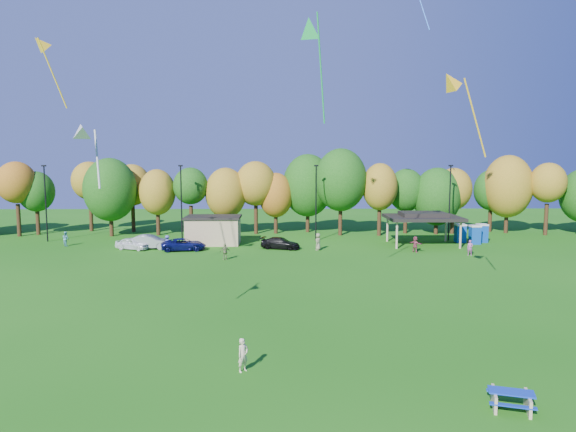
{
  "coord_description": "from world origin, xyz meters",
  "views": [
    {
      "loc": [
        -2.24,
        -20.78,
        9.81
      ],
      "look_at": [
        -1.84,
        6.0,
        6.82
      ],
      "focal_mm": 32.0,
      "sensor_mm": 36.0,
      "label": 1
    }
  ],
  "objects_px": {
    "picnic_table": "(511,399)",
    "car_a": "(133,244)",
    "porta_potties": "(472,234)",
    "car_c": "(184,244)",
    "car_b": "(149,242)",
    "car_d": "(280,243)",
    "kite_flyer": "(243,355)"
  },
  "relations": [
    {
      "from": "car_a",
      "to": "kite_flyer",
      "type": "bearing_deg",
      "value": -136.56
    },
    {
      "from": "porta_potties",
      "to": "car_c",
      "type": "xyz_separation_m",
      "value": [
        -32.91,
        -4.55,
        -0.44
      ]
    },
    {
      "from": "picnic_table",
      "to": "kite_flyer",
      "type": "relative_size",
      "value": 1.29
    },
    {
      "from": "porta_potties",
      "to": "car_b",
      "type": "xyz_separation_m",
      "value": [
        -36.84,
        -3.5,
        -0.33
      ]
    },
    {
      "from": "car_b",
      "to": "car_d",
      "type": "distance_m",
      "value": 14.33
    },
    {
      "from": "car_c",
      "to": "car_b",
      "type": "bearing_deg",
      "value": 66.11
    },
    {
      "from": "kite_flyer",
      "to": "car_d",
      "type": "xyz_separation_m",
      "value": [
        1.73,
        32.52,
        -0.16
      ]
    },
    {
      "from": "porta_potties",
      "to": "car_d",
      "type": "xyz_separation_m",
      "value": [
        -22.51,
        -3.73,
        -0.47
      ]
    },
    {
      "from": "car_a",
      "to": "car_b",
      "type": "height_order",
      "value": "car_b"
    },
    {
      "from": "kite_flyer",
      "to": "car_c",
      "type": "bearing_deg",
      "value": 60.7
    },
    {
      "from": "picnic_table",
      "to": "car_a",
      "type": "height_order",
      "value": "car_a"
    },
    {
      "from": "porta_potties",
      "to": "car_d",
      "type": "distance_m",
      "value": 22.82
    },
    {
      "from": "car_c",
      "to": "car_a",
      "type": "bearing_deg",
      "value": 75.01
    },
    {
      "from": "car_d",
      "to": "kite_flyer",
      "type": "bearing_deg",
      "value": -165.55
    },
    {
      "from": "car_b",
      "to": "car_c",
      "type": "distance_m",
      "value": 4.07
    },
    {
      "from": "porta_potties",
      "to": "picnic_table",
      "type": "xyz_separation_m",
      "value": [
        -13.44,
        -40.02,
        -0.67
      ]
    },
    {
      "from": "car_c",
      "to": "kite_flyer",
      "type": "bearing_deg",
      "value": -173.59
    },
    {
      "from": "kite_flyer",
      "to": "car_d",
      "type": "relative_size",
      "value": 0.37
    },
    {
      "from": "picnic_table",
      "to": "car_a",
      "type": "xyz_separation_m",
      "value": [
        -25.12,
        36.07,
        0.21
      ]
    },
    {
      "from": "car_b",
      "to": "car_d",
      "type": "bearing_deg",
      "value": -90.0
    },
    {
      "from": "picnic_table",
      "to": "car_d",
      "type": "relative_size",
      "value": 0.47
    },
    {
      "from": "picnic_table",
      "to": "car_d",
      "type": "xyz_separation_m",
      "value": [
        -9.07,
        36.29,
        0.2
      ]
    },
    {
      "from": "picnic_table",
      "to": "car_c",
      "type": "bearing_deg",
      "value": 135.69
    },
    {
      "from": "porta_potties",
      "to": "car_a",
      "type": "relative_size",
      "value": 1.0
    },
    {
      "from": "porta_potties",
      "to": "kite_flyer",
      "type": "distance_m",
      "value": 43.61
    },
    {
      "from": "car_b",
      "to": "car_d",
      "type": "height_order",
      "value": "car_b"
    },
    {
      "from": "picnic_table",
      "to": "kite_flyer",
      "type": "distance_m",
      "value": 11.44
    },
    {
      "from": "picnic_table",
      "to": "kite_flyer",
      "type": "xyz_separation_m",
      "value": [
        -10.79,
        3.77,
        0.36
      ]
    },
    {
      "from": "picnic_table",
      "to": "car_c",
      "type": "distance_m",
      "value": 40.46
    },
    {
      "from": "car_a",
      "to": "car_b",
      "type": "distance_m",
      "value": 1.78
    },
    {
      "from": "porta_potties",
      "to": "car_a",
      "type": "distance_m",
      "value": 38.76
    },
    {
      "from": "porta_potties",
      "to": "car_b",
      "type": "height_order",
      "value": "porta_potties"
    }
  ]
}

